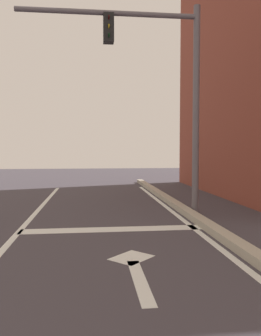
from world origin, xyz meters
TOP-DOWN VIEW (x-y plane):
  - lane_line_curbside at (2.76, 6.00)m, footprint 0.12×20.00m
  - stop_bar at (1.16, 8.73)m, footprint 3.49×0.40m
  - lane_arrow_stem at (1.34, 6.15)m, footprint 0.16×1.40m
  - lane_arrow_head at (1.34, 7.00)m, footprint 0.71×0.71m
  - traffic_signal_mast at (2.33, 10.23)m, footprint 4.26×0.34m

SIDE VIEW (x-z plane):
  - lane_line_curbside at x=2.76m, z-range 0.00..0.01m
  - stop_bar at x=1.16m, z-range 0.00..0.01m
  - lane_arrow_stem at x=1.34m, z-range 0.00..0.01m
  - lane_arrow_head at x=1.34m, z-range 0.00..0.01m
  - traffic_signal_mast at x=2.33m, z-range 0.93..5.86m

